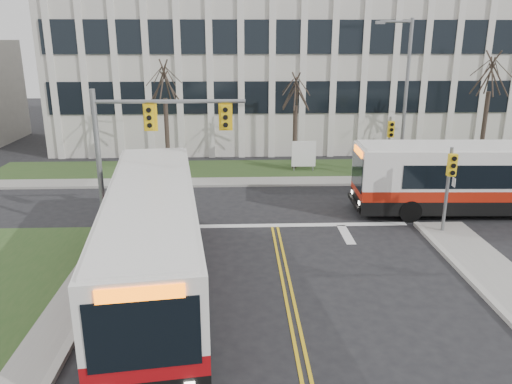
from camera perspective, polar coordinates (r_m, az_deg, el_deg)
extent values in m
plane|color=black|center=(15.24, 4.48, -14.93)|extent=(120.00, 120.00, 0.00)
cube|color=#9E9B93|center=(29.89, 10.74, 1.26)|extent=(44.00, 1.60, 0.14)
cube|color=#2C491F|center=(32.53, 9.68, 2.59)|extent=(44.00, 5.00, 0.12)
cube|color=beige|center=(43.39, 6.84, 14.24)|extent=(40.00, 16.00, 12.00)
cylinder|color=slate|center=(21.40, -17.48, 2.87)|extent=(0.22, 0.22, 6.20)
cylinder|color=slate|center=(20.34, -9.84, 10.16)|extent=(6.00, 0.16, 0.16)
cube|color=yellow|center=(20.39, -12.05, 8.35)|extent=(0.34, 0.24, 0.92)
cube|color=yellow|center=(20.10, -3.51, 8.57)|extent=(0.34, 0.24, 0.92)
cylinder|color=slate|center=(22.57, 20.98, 0.07)|extent=(0.14, 0.14, 3.80)
cube|color=yellow|center=(22.09, 21.50, 2.89)|extent=(0.34, 0.24, 0.92)
cylinder|color=slate|center=(30.31, 14.88, 4.77)|extent=(0.14, 0.14, 3.80)
cube|color=yellow|center=(29.90, 15.16, 6.93)|extent=(0.34, 0.24, 0.92)
cylinder|color=slate|center=(30.84, 16.70, 9.93)|extent=(0.20, 0.20, 9.20)
cylinder|color=slate|center=(30.39, 15.74, 18.25)|extent=(1.80, 0.14, 0.14)
cube|color=slate|center=(30.13, 14.02, 18.29)|extent=(0.50, 0.25, 0.18)
cylinder|color=slate|center=(31.46, 4.35, 3.12)|extent=(0.08, 0.08, 1.00)
cylinder|color=slate|center=(31.61, 6.52, 3.13)|extent=(0.08, 0.08, 1.00)
cube|color=white|center=(31.37, 5.47, 4.36)|extent=(1.50, 0.12, 1.60)
cylinder|color=#42352B|center=(31.66, -10.12, 6.35)|extent=(0.28, 0.28, 4.62)
cylinder|color=#42352B|center=(31.81, 4.46, 6.13)|extent=(0.28, 0.28, 4.09)
cylinder|color=#42352B|center=(35.02, 24.54, 6.36)|extent=(0.28, 0.28, 4.95)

